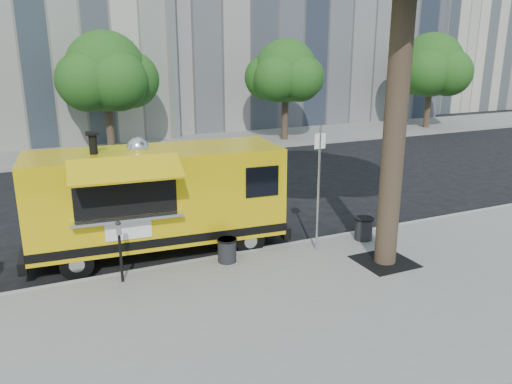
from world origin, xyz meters
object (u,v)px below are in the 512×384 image
sign_post (319,182)px  food_truck (156,197)px  parking_meter (120,244)px  trash_bin_right (227,249)px  far_tree_b (106,72)px  far_tree_c (286,71)px  far_tree_d (432,65)px  trash_bin_left (364,228)px

sign_post → food_truck: sign_post is taller
parking_meter → trash_bin_right: parking_meter is taller
parking_meter → far_tree_b: bearing=81.9°
far_tree_b → far_tree_c: bearing=-1.9°
far_tree_d → parking_meter: 25.38m
far_tree_c → parking_meter: 17.82m
parking_meter → trash_bin_left: 6.02m
sign_post → food_truck: size_ratio=0.48×
far_tree_c → trash_bin_left: (-5.01, -13.85, -3.26)m
far_tree_c → far_tree_b: bearing=178.1°
far_tree_c → food_truck: (-9.85, -12.23, -2.30)m
parking_meter → trash_bin_left: parking_meter is taller
far_tree_d → trash_bin_right: size_ratio=10.25×
far_tree_b → far_tree_d: (19.00, -0.10, 0.06)m
trash_bin_right → far_tree_d: bearing=36.7°
far_tree_d → sign_post: (-16.45, -14.15, -2.04)m
sign_post → parking_meter: (-4.55, 0.20, -0.87)m
far_tree_d → food_truck: bearing=-148.0°
trash_bin_left → sign_post: bearing=-176.1°
far_tree_b → far_tree_c: 9.01m
parking_meter → food_truck: size_ratio=0.21×
sign_post → trash_bin_right: bearing=173.5°
parking_meter → food_truck: food_truck is taller
far_tree_d → food_truck: far_tree_d is taller
trash_bin_left → food_truck: bearing=161.5°
parking_meter → trash_bin_right: size_ratio=2.43×
far_tree_d → trash_bin_right: bearing=-143.3°
far_tree_c → trash_bin_right: (-8.65, -13.70, -3.27)m
sign_post → trash_bin_right: (-2.20, 0.25, -1.40)m
sign_post → trash_bin_left: bearing=3.9°
far_tree_b → trash_bin_left: (3.99, -14.15, -3.37)m
far_tree_d → parking_meter: far_tree_d is taller
trash_bin_left → trash_bin_right: bearing=177.6°
far_tree_c → sign_post: 15.48m
far_tree_b → parking_meter: size_ratio=4.12×
sign_post → food_truck: bearing=153.1°
far_tree_d → trash_bin_left: (-15.01, -14.05, -3.43)m
trash_bin_left → parking_meter: bearing=179.0°
trash_bin_right → far_tree_c: bearing=57.7°
far_tree_d → food_truck: 23.55m
far_tree_d → far_tree_c: bearing=-178.9°
far_tree_d → parking_meter: size_ratio=4.23×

